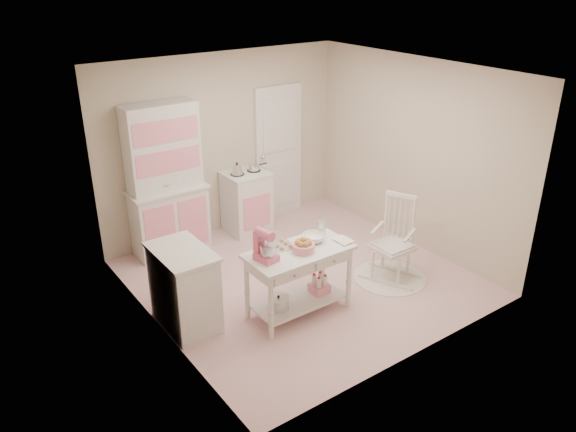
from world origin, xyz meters
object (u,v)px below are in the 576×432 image
object	(u,v)px
stove	(247,202)
work_table	(299,281)
hutch	(166,181)
rocking_chair	(393,240)
stand_mixer	(266,246)
base_cabinet	(184,288)
bread_basket	(303,248)

from	to	relation	value
stove	work_table	distance (m)	2.29
hutch	stove	size ratio (longest dim) A/B	2.26
rocking_chair	stand_mixer	xyz separation A→B (m)	(-1.81, 0.09, 0.42)
work_table	rocking_chair	bearing A→B (deg)	-2.94
work_table	stand_mixer	bearing A→B (deg)	177.27
hutch	stand_mixer	distance (m)	2.23
stove	stand_mixer	size ratio (longest dim) A/B	2.71
hutch	stove	distance (m)	1.33
rocking_chair	work_table	world-z (taller)	rocking_chair
stove	base_cabinet	world-z (taller)	same
bread_basket	stove	bearing A→B (deg)	73.98
hutch	work_table	bearing A→B (deg)	-76.56
base_cabinet	work_table	xyz separation A→B (m)	(1.15, -0.53, -0.06)
stand_mixer	rocking_chair	bearing A→B (deg)	-13.02
base_cabinet	work_table	bearing A→B (deg)	-24.69
base_cabinet	stove	bearing A→B (deg)	42.43
bread_basket	hutch	bearing A→B (deg)	103.63
work_table	bread_basket	bearing A→B (deg)	-68.20
base_cabinet	bread_basket	distance (m)	1.37
base_cabinet	work_table	world-z (taller)	base_cabinet
base_cabinet	rocking_chair	xyz separation A→B (m)	(2.55, -0.60, 0.09)
hutch	work_table	xyz separation A→B (m)	(0.54, -2.24, -0.64)
stove	rocking_chair	xyz separation A→B (m)	(0.73, -2.26, 0.09)
stove	rocking_chair	size ratio (longest dim) A/B	0.84
bread_basket	rocking_chair	bearing A→B (deg)	-0.90
hutch	work_table	distance (m)	2.39
rocking_chair	hutch	bearing A→B (deg)	105.01
work_table	stove	bearing A→B (deg)	73.16
base_cabinet	stand_mixer	world-z (taller)	stand_mixer
work_table	hutch	bearing A→B (deg)	103.44
hutch	rocking_chair	bearing A→B (deg)	-50.18
bread_basket	work_table	bearing A→B (deg)	111.80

